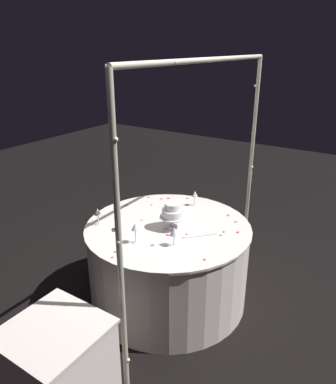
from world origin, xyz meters
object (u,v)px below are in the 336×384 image
at_px(side_table, 60,376).
at_px(wine_glass_0, 135,228).
at_px(wine_glass_2, 174,232).
at_px(decorative_arch, 205,160).
at_px(wine_glass_1, 195,195).
at_px(main_table, 168,262).
at_px(wine_glass_3, 98,213).
at_px(cake_knife, 198,236).
at_px(tiered_cake, 173,212).

bearing_deg(side_table, wine_glass_0, -170.01).
bearing_deg(wine_glass_2, decorative_arch, 157.10).
distance_m(wine_glass_0, wine_glass_2, 0.30).
bearing_deg(decorative_arch, wine_glass_1, -145.41).
relative_size(main_table, wine_glass_3, 9.50).
height_order(wine_glass_1, cake_knife, wine_glass_1).
height_order(wine_glass_1, wine_glass_3, wine_glass_3).
bearing_deg(main_table, tiered_cake, 80.06).
height_order(wine_glass_1, wine_glass_2, wine_glass_2).
bearing_deg(cake_knife, tiered_cake, -94.19).
distance_m(tiered_cake, wine_glass_1, 0.52).
bearing_deg(wine_glass_3, tiered_cake, 117.62).
bearing_deg(main_table, wine_glass_1, -177.75).
bearing_deg(decorative_arch, wine_glass_3, -70.04).
bearing_deg(wine_glass_3, side_table, 31.12).
relative_size(decorative_arch, wine_glass_2, 13.19).
distance_m(main_table, wine_glass_2, 0.60).
bearing_deg(tiered_cake, wine_glass_2, 34.22).
relative_size(decorative_arch, tiered_cake, 9.24).
bearing_deg(wine_glass_2, cake_knife, 159.10).
bearing_deg(decorative_arch, wine_glass_0, -45.22).
bearing_deg(tiered_cake, main_table, -99.94).
bearing_deg(side_table, main_table, -175.01).
xyz_separation_m(wine_glass_0, wine_glass_1, (-0.89, 0.03, -0.02)).
xyz_separation_m(wine_glass_3, cake_knife, (-0.28, 0.83, -0.11)).
bearing_deg(tiered_cake, wine_glass_0, -16.23).
distance_m(wine_glass_2, wine_glass_3, 0.75).
xyz_separation_m(main_table, tiered_cake, (0.01, 0.05, 0.52)).
distance_m(main_table, side_table, 1.38).
bearing_deg(tiered_cake, wine_glass_1, -171.79).
relative_size(main_table, wine_glass_0, 8.63).
distance_m(wine_glass_0, wine_glass_3, 0.47).
xyz_separation_m(side_table, wine_glass_0, (-0.99, -0.17, 0.52)).
relative_size(decorative_arch, wine_glass_1, 14.40).
distance_m(decorative_arch, cake_knife, 0.65).
height_order(main_table, wine_glass_3, wine_glass_3).
height_order(decorative_arch, tiered_cake, decorative_arch).
xyz_separation_m(wine_glass_2, wine_glass_3, (0.05, -0.74, -0.01)).
relative_size(wine_glass_0, wine_glass_3, 1.10).
height_order(tiered_cake, wine_glass_1, tiered_cake).
distance_m(tiered_cake, wine_glass_3, 0.65).
xyz_separation_m(main_table, wine_glass_0, (0.38, -0.05, 0.50)).
relative_size(main_table, side_table, 1.99).
height_order(wine_glass_2, wine_glass_3, wine_glass_2).
height_order(decorative_arch, wine_glass_2, decorative_arch).
height_order(wine_glass_3, cake_knife, wine_glass_3).
relative_size(wine_glass_0, cake_knife, 0.72).
height_order(wine_glass_0, cake_knife, wine_glass_0).
distance_m(decorative_arch, wine_glass_1, 0.82).
height_order(main_table, wine_glass_0, wine_glass_0).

